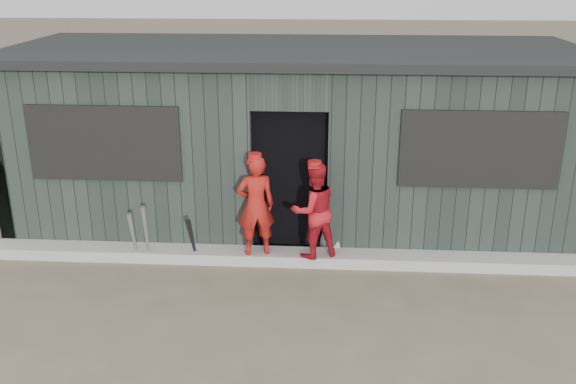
# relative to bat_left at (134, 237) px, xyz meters

# --- Properties ---
(ground) EXTENTS (80.00, 80.00, 0.00)m
(ground) POSITION_rel_bat_left_xyz_m (2.03, -1.68, -0.36)
(ground) COLOR brown
(ground) RESTS_ON ground
(curb) EXTENTS (8.00, 0.36, 0.15)m
(curb) POSITION_rel_bat_left_xyz_m (2.03, 0.14, -0.29)
(curb) COLOR #A6A5A0
(curb) RESTS_ON ground
(bat_left) EXTENTS (0.11, 0.19, 0.72)m
(bat_left) POSITION_rel_bat_left_xyz_m (0.00, 0.00, 0.00)
(bat_left) COLOR gray
(bat_left) RESTS_ON ground
(bat_mid) EXTENTS (0.07, 0.18, 0.82)m
(bat_mid) POSITION_rel_bat_left_xyz_m (0.17, 0.00, 0.05)
(bat_mid) COLOR gray
(bat_mid) RESTS_ON ground
(bat_right) EXTENTS (0.10, 0.33, 0.68)m
(bat_right) POSITION_rel_bat_left_xyz_m (0.78, 0.01, -0.02)
(bat_right) COLOR black
(bat_right) RESTS_ON ground
(player_red_left) EXTENTS (0.56, 0.44, 1.35)m
(player_red_left) POSITION_rel_bat_left_xyz_m (1.61, 0.07, 0.46)
(player_red_left) COLOR #A71A14
(player_red_left) RESTS_ON curb
(player_red_right) EXTENTS (0.76, 0.69, 1.27)m
(player_red_right) POSITION_rel_bat_left_xyz_m (2.36, 0.05, 0.42)
(player_red_right) COLOR #B31620
(player_red_right) RESTS_ON curb
(player_grey_back) EXTENTS (0.67, 0.48, 1.26)m
(player_grey_back) POSITION_rel_bat_left_xyz_m (2.67, 0.50, 0.27)
(player_grey_back) COLOR #A2A2A2
(player_grey_back) RESTS_ON ground
(dugout) EXTENTS (8.30, 3.30, 2.62)m
(dugout) POSITION_rel_bat_left_xyz_m (2.03, 1.82, 0.93)
(dugout) COLOR black
(dugout) RESTS_ON ground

